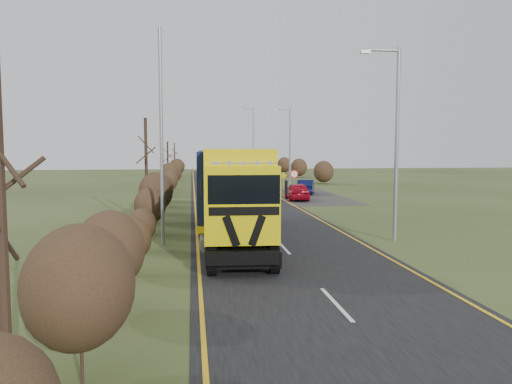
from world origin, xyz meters
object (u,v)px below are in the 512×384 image
object	(u,v)px
car_blue_sedan	(306,187)
speed_sign	(294,179)
streetlight_near	(395,136)
lorry	(228,188)
car_red_hatchback	(297,191)

from	to	relation	value
car_blue_sedan	speed_sign	xyz separation A→B (m)	(-2.36, -5.82, 1.13)
streetlight_near	car_blue_sedan	bearing A→B (deg)	86.54
lorry	streetlight_near	xyz separation A→B (m)	(7.55, -1.69, 2.45)
lorry	speed_sign	distance (m)	17.80
lorry	speed_sign	size ratio (longest dim) A/B	6.04
car_blue_sedan	speed_sign	bearing A→B (deg)	84.46
car_red_hatchback	car_blue_sedan	bearing A→B (deg)	-106.67
car_red_hatchback	streetlight_near	world-z (taller)	streetlight_near
speed_sign	streetlight_near	bearing A→B (deg)	-87.12
car_blue_sedan	streetlight_near	distance (m)	24.42
streetlight_near	speed_sign	distance (m)	18.47
car_blue_sedan	streetlight_near	size ratio (longest dim) A/B	0.47
car_red_hatchback	speed_sign	size ratio (longest dim) A/B	1.67
speed_sign	lorry	bearing A→B (deg)	-111.90
car_blue_sedan	lorry	bearing A→B (deg)	84.62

